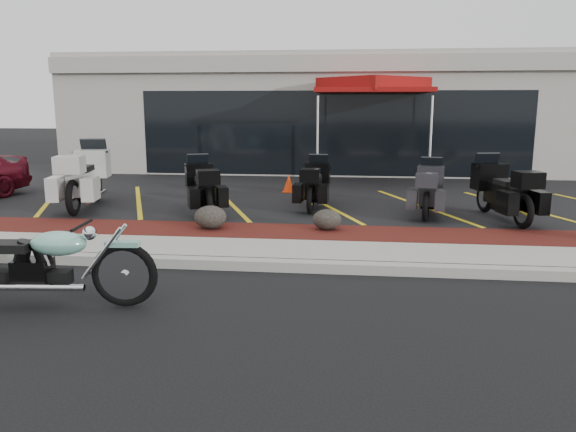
# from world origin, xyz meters

# --- Properties ---
(ground) EXTENTS (90.00, 90.00, 0.00)m
(ground) POSITION_xyz_m (0.00, 0.00, 0.00)
(ground) COLOR black
(ground) RESTS_ON ground
(curb) EXTENTS (24.00, 0.25, 0.15)m
(curb) POSITION_xyz_m (0.00, 0.90, 0.07)
(curb) COLOR gray
(curb) RESTS_ON ground
(sidewalk) EXTENTS (24.00, 1.20, 0.15)m
(sidewalk) POSITION_xyz_m (0.00, 1.60, 0.07)
(sidewalk) COLOR gray
(sidewalk) RESTS_ON ground
(mulch_bed) EXTENTS (24.00, 1.20, 0.16)m
(mulch_bed) POSITION_xyz_m (0.00, 2.80, 0.08)
(mulch_bed) COLOR #3B130D
(mulch_bed) RESTS_ON ground
(upper_lot) EXTENTS (26.00, 9.60, 0.15)m
(upper_lot) POSITION_xyz_m (0.00, 8.20, 0.07)
(upper_lot) COLOR black
(upper_lot) RESTS_ON ground
(dealership_building) EXTENTS (18.00, 8.16, 4.00)m
(dealership_building) POSITION_xyz_m (0.00, 14.47, 2.01)
(dealership_building) COLOR #A09990
(dealership_building) RESTS_ON ground
(boulder_left) EXTENTS (0.60, 0.50, 0.43)m
(boulder_left) POSITION_xyz_m (-1.95, 2.83, 0.37)
(boulder_left) COLOR black
(boulder_left) RESTS_ON mulch_bed
(boulder_mid) EXTENTS (0.53, 0.44, 0.37)m
(boulder_mid) POSITION_xyz_m (0.18, 2.99, 0.35)
(boulder_mid) COLOR black
(boulder_mid) RESTS_ON mulch_bed
(hero_cruiser) EXTENTS (3.05, 1.02, 1.06)m
(hero_cruiser) POSITION_xyz_m (-2.08, -0.83, 0.53)
(hero_cruiser) COLOR #77B9A5
(hero_cruiser) RESTS_ON ground
(touring_white) EXTENTS (1.43, 2.66, 1.47)m
(touring_white) POSITION_xyz_m (-5.39, 5.50, 0.88)
(touring_white) COLOR silver
(touring_white) RESTS_ON upper_lot
(touring_black_front) EXTENTS (1.50, 2.18, 1.19)m
(touring_black_front) POSITION_xyz_m (-2.77, 5.02, 0.74)
(touring_black_front) COLOR black
(touring_black_front) RESTS_ON upper_lot
(touring_black_mid) EXTENTS (0.85, 1.98, 1.13)m
(touring_black_mid) POSITION_xyz_m (-0.16, 5.87, 0.72)
(touring_black_mid) COLOR black
(touring_black_mid) RESTS_ON upper_lot
(touring_grey) EXTENTS (1.10, 2.07, 1.14)m
(touring_grey) POSITION_xyz_m (2.32, 5.34, 0.72)
(touring_grey) COLOR #2B2B30
(touring_grey) RESTS_ON upper_lot
(touring_black_rear) EXTENTS (1.28, 2.31, 1.27)m
(touring_black_rear) POSITION_xyz_m (3.41, 5.05, 0.78)
(touring_black_rear) COLOR black
(touring_black_rear) RESTS_ON upper_lot
(traffic_cone) EXTENTS (0.37, 0.37, 0.46)m
(traffic_cone) POSITION_xyz_m (-1.01, 7.35, 0.38)
(traffic_cone) COLOR red
(traffic_cone) RESTS_ON upper_lot
(popup_canopy) EXTENTS (4.12, 4.12, 3.00)m
(popup_canopy) POSITION_xyz_m (1.17, 9.79, 2.87)
(popup_canopy) COLOR silver
(popup_canopy) RESTS_ON upper_lot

